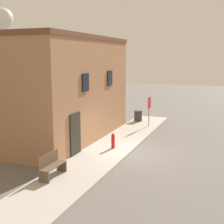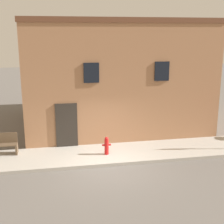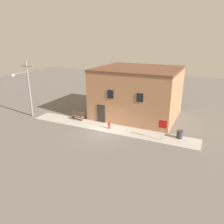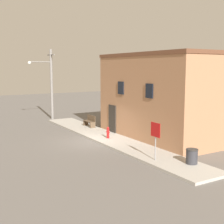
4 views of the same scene
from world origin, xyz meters
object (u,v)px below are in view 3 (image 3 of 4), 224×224
Objects in this scene: fire_hydrant at (109,125)px; bench at (78,116)px; trash_bin at (180,134)px; utility_pole at (28,88)px; stop_sign at (163,126)px.

bench is at bearing 169.16° from fire_hydrant.
utility_pole is at bearing -176.32° from trash_bin.
utility_pole is at bearing 179.79° from stop_sign.
trash_bin is 0.11× the size of utility_pole.
fire_hydrant is 11.07m from utility_pole.
utility_pole is (-10.61, -0.36, 3.13)m from fire_hydrant.
stop_sign reaches higher than fire_hydrant.
stop_sign is at bearing -4.15° from fire_hydrant.
bench reaches higher than trash_bin.
bench is at bearing 11.35° from utility_pole.
fire_hydrant is 5.84m from stop_sign.
stop_sign is 2.62× the size of trash_bin.
trash_bin is (1.46, 1.20, -1.03)m from stop_sign.
utility_pole is at bearing -168.65° from bench.
stop_sign is (5.73, -0.42, 1.02)m from fire_hydrant.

